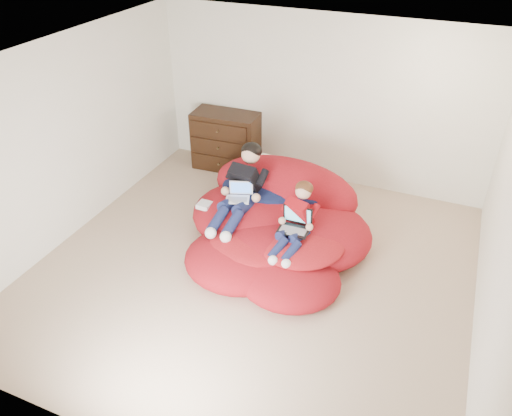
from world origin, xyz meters
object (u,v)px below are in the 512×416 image
at_px(dresser, 226,141).
at_px(laptop_white, 239,194).
at_px(beanbag_pile, 276,224).
at_px(younger_boy, 297,218).
at_px(older_boy, 242,185).
at_px(laptop_black, 295,223).

bearing_deg(dresser, laptop_white, -59.12).
relative_size(beanbag_pile, laptop_white, 7.01).
xyz_separation_m(dresser, younger_boy, (1.83, -1.86, 0.15)).
relative_size(dresser, younger_boy, 1.12).
height_order(beanbag_pile, younger_boy, younger_boy).
bearing_deg(older_boy, dresser, 122.35).
bearing_deg(laptop_black, dresser, 133.92).
bearing_deg(beanbag_pile, laptop_black, -41.34).
relative_size(dresser, older_boy, 0.88).
relative_size(dresser, beanbag_pile, 0.44).
distance_m(younger_boy, laptop_white, 0.86).
bearing_deg(beanbag_pile, laptop_white, -170.60).
distance_m(dresser, laptop_white, 1.95).
bearing_deg(dresser, younger_boy, -45.45).
bearing_deg(dresser, beanbag_pile, -47.12).
bearing_deg(younger_boy, older_boy, 161.07).
xyz_separation_m(older_boy, laptop_black, (0.83, -0.33, -0.16)).
xyz_separation_m(younger_boy, laptop_black, (0.00, -0.04, -0.05)).
bearing_deg(beanbag_pile, dresser, 132.88).
distance_m(younger_boy, laptop_black, 0.07).
relative_size(younger_boy, laptop_white, 2.75).
bearing_deg(older_boy, laptop_white, -90.00).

